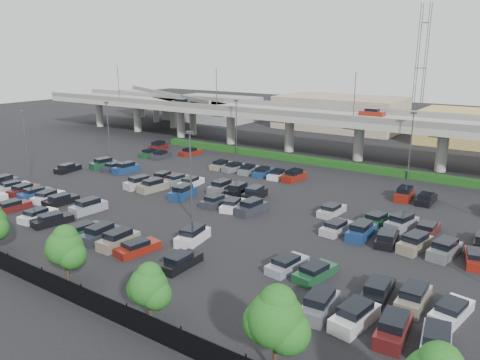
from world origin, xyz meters
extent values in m
plane|color=black|center=(0.00, 0.00, 0.00)|extent=(280.00, 280.00, 0.00)
cube|color=gray|center=(0.00, 32.00, 7.25)|extent=(150.00, 13.00, 1.10)
cube|color=slate|center=(0.00, 25.75, 8.30)|extent=(150.00, 0.50, 1.00)
cube|color=slate|center=(0.00, 38.25, 8.30)|extent=(150.00, 0.50, 1.00)
cylinder|color=gray|center=(-65.00, 32.00, 3.35)|extent=(1.80, 1.80, 6.70)
cube|color=slate|center=(-65.00, 32.00, 6.50)|extent=(2.60, 9.75, 0.50)
cylinder|color=gray|center=(-51.00, 32.00, 3.35)|extent=(1.80, 1.80, 6.70)
cube|color=slate|center=(-51.00, 32.00, 6.50)|extent=(2.60, 9.75, 0.50)
cylinder|color=gray|center=(-37.00, 32.00, 3.35)|extent=(1.80, 1.80, 6.70)
cube|color=slate|center=(-37.00, 32.00, 6.50)|extent=(2.60, 9.75, 0.50)
cylinder|color=gray|center=(-23.00, 32.00, 3.35)|extent=(1.80, 1.80, 6.70)
cube|color=slate|center=(-23.00, 32.00, 6.50)|extent=(2.60, 9.75, 0.50)
cylinder|color=gray|center=(-9.00, 32.00, 3.35)|extent=(1.80, 1.80, 6.70)
cube|color=slate|center=(-9.00, 32.00, 6.50)|extent=(2.60, 9.75, 0.50)
cylinder|color=gray|center=(5.00, 32.00, 3.35)|extent=(1.80, 1.80, 6.70)
cube|color=slate|center=(5.00, 32.00, 6.50)|extent=(2.60, 9.75, 0.50)
cylinder|color=gray|center=(19.00, 32.00, 3.35)|extent=(1.80, 1.80, 6.70)
cube|color=slate|center=(19.00, 32.00, 6.50)|extent=(2.60, 9.75, 0.50)
cube|color=black|center=(-34.00, 29.00, 8.21)|extent=(4.40, 1.82, 0.82)
cube|color=black|center=(-34.00, 29.00, 8.84)|extent=(2.30, 1.60, 0.50)
cube|color=maroon|center=(6.00, 35.00, 8.21)|extent=(4.40, 1.82, 0.82)
cube|color=black|center=(6.00, 35.00, 8.84)|extent=(2.30, 1.60, 0.50)
cylinder|color=#454549|center=(-50.00, 25.90, 11.80)|extent=(0.14, 0.14, 8.00)
cylinder|color=#454549|center=(-22.00, 25.90, 11.80)|extent=(0.14, 0.14, 8.00)
cylinder|color=#454549|center=(6.00, 25.90, 11.80)|extent=(0.14, 0.14, 8.00)
cube|color=gray|center=(-52.00, 43.00, 7.25)|extent=(50.93, 30.13, 1.10)
cube|color=slate|center=(-52.00, 43.00, 8.30)|extent=(47.34, 22.43, 1.00)
cylinder|color=gray|center=(-69.22, 51.03, 3.35)|extent=(1.60, 1.60, 6.70)
cylinder|color=gray|center=(-58.34, 45.96, 3.35)|extent=(1.60, 1.60, 6.70)
cylinder|color=gray|center=(-47.47, 40.89, 3.35)|extent=(1.60, 1.60, 6.70)
cylinder|color=gray|center=(-36.59, 35.82, 3.35)|extent=(1.60, 1.60, 6.70)
cube|color=#123910|center=(0.00, 25.00, 0.55)|extent=(66.00, 1.60, 1.10)
cube|color=black|center=(0.00, -28.00, 0.90)|extent=(70.00, 0.06, 1.80)
cylinder|color=black|center=(-4.00, -28.00, 1.00)|extent=(0.10, 0.10, 2.00)
cylinder|color=black|center=(1.00, -28.00, 1.00)|extent=(0.10, 0.10, 2.00)
cylinder|color=black|center=(6.00, -28.00, 1.00)|extent=(0.10, 0.10, 2.00)
cylinder|color=black|center=(11.00, -28.00, 1.00)|extent=(0.10, 0.10, 2.00)
cylinder|color=black|center=(16.00, -28.00, 1.00)|extent=(0.10, 0.10, 2.00)
cylinder|color=#332316|center=(2.00, -26.39, 0.99)|extent=(0.26, 0.26, 1.97)
sphere|color=#154A13|center=(2.00, -26.39, 3.39)|extent=(3.07, 3.07, 3.07)
sphere|color=#154A13|center=(2.71, -26.29, 2.85)|extent=(2.41, 2.41, 2.41)
sphere|color=#154A13|center=(1.40, -26.47, 3.07)|extent=(2.41, 2.41, 2.41)
sphere|color=#154A13|center=(2.04, -26.27, 4.27)|extent=(2.08, 2.08, 2.08)
cylinder|color=#332316|center=(12.00, -26.82, 0.90)|extent=(0.26, 0.26, 1.80)
sphere|color=#154A13|center=(12.00, -26.82, 3.09)|extent=(2.79, 2.79, 2.79)
sphere|color=#154A13|center=(12.65, -26.72, 2.59)|extent=(2.19, 2.19, 2.19)
sphere|color=#154A13|center=(11.45, -26.90, 2.79)|extent=(2.19, 2.19, 2.19)
sphere|color=#154A13|center=(12.04, -26.70, 3.89)|extent=(1.89, 1.89, 1.89)
cylinder|color=#332316|center=(22.00, -26.38, 1.10)|extent=(0.26, 0.26, 2.21)
sphere|color=#154A13|center=(22.00, -26.38, 3.80)|extent=(3.43, 3.43, 3.43)
sphere|color=#154A13|center=(22.80, -26.28, 3.19)|extent=(2.70, 2.70, 2.70)
sphere|color=#154A13|center=(21.33, -26.46, 3.43)|extent=(2.70, 2.70, 2.70)
sphere|color=#154A13|center=(22.04, -26.26, 4.78)|extent=(2.33, 2.33, 2.33)
cube|color=#4E1514|center=(-20.00, -18.50, 0.41)|extent=(2.05, 4.49, 0.82)
cube|color=black|center=(-20.00, -18.70, 1.04)|extent=(1.72, 2.38, 0.50)
cube|color=silver|center=(-14.50, -18.50, 0.41)|extent=(2.32, 4.58, 0.82)
cube|color=black|center=(-14.50, -18.70, 1.04)|extent=(1.86, 2.47, 0.50)
cube|color=black|center=(-11.75, -18.50, 0.41)|extent=(2.59, 4.66, 0.82)
cube|color=black|center=(-11.75, -18.70, 1.04)|extent=(1.99, 2.55, 0.50)
cube|color=#194728|center=(-6.25, -18.50, 0.41)|extent=(2.29, 4.57, 0.82)
cube|color=black|center=(-6.25, -18.70, 1.04)|extent=(1.84, 2.46, 0.50)
cube|color=#292C36|center=(-3.50, -18.50, 0.53)|extent=(2.13, 4.52, 1.05)
cube|color=black|center=(-3.50, -18.50, 1.34)|extent=(1.78, 2.71, 0.65)
cube|color=gray|center=(-0.75, -18.50, 0.53)|extent=(1.90, 4.43, 1.05)
cube|color=black|center=(-0.75, -18.50, 1.34)|extent=(1.65, 2.63, 0.65)
cube|color=maroon|center=(2.00, -18.50, 0.41)|extent=(2.51, 4.64, 0.82)
cube|color=black|center=(2.00, -18.70, 1.04)|extent=(1.95, 2.53, 0.50)
cube|color=black|center=(7.50, -18.50, 0.41)|extent=(1.86, 4.42, 0.82)
cube|color=black|center=(7.50, -18.70, 1.04)|extent=(1.62, 2.31, 0.50)
cube|color=slate|center=(21.25, -18.50, 0.53)|extent=(2.19, 4.54, 1.05)
cube|color=black|center=(21.25, -18.50, 1.34)|extent=(1.82, 2.73, 0.65)
cube|color=white|center=(24.00, -18.50, 0.53)|extent=(2.46, 4.62, 1.05)
cube|color=black|center=(24.00, -18.50, 1.34)|extent=(1.97, 2.81, 0.65)
cube|color=#4E1514|center=(26.75, -18.50, 0.53)|extent=(2.16, 4.53, 1.05)
cube|color=black|center=(26.75, -18.50, 1.34)|extent=(1.80, 2.72, 0.65)
cube|color=gray|center=(29.50, -18.50, 0.53)|extent=(2.50, 4.63, 1.05)
cube|color=black|center=(29.50, -18.50, 1.34)|extent=(2.00, 2.82, 0.65)
cube|color=#292C36|center=(-31.00, -13.50, 0.53)|extent=(2.20, 4.54, 1.05)
cube|color=black|center=(-31.00, -13.50, 1.34)|extent=(1.82, 2.73, 0.65)
cube|color=#ABABAF|center=(-28.25, -13.50, 0.41)|extent=(2.48, 4.63, 0.82)
cube|color=black|center=(-28.25, -13.70, 1.04)|extent=(1.94, 2.52, 0.50)
cube|color=#4E1514|center=(-25.50, -13.50, 0.41)|extent=(2.52, 4.64, 0.82)
cube|color=black|center=(-25.50, -13.70, 1.04)|extent=(1.96, 2.53, 0.50)
cube|color=navy|center=(-22.75, -13.50, 0.41)|extent=(2.09, 4.51, 0.82)
cube|color=black|center=(-22.75, -13.70, 1.04)|extent=(1.74, 2.40, 0.50)
cube|color=white|center=(-20.00, -13.50, 0.41)|extent=(2.73, 4.69, 0.82)
cube|color=black|center=(-20.00, -13.70, 1.04)|extent=(2.06, 2.59, 0.50)
cube|color=black|center=(-17.25, -13.50, 0.41)|extent=(2.03, 4.48, 0.82)
cube|color=black|center=(-17.25, -13.70, 1.04)|extent=(1.71, 2.38, 0.50)
cube|color=gray|center=(-11.75, -13.50, 0.53)|extent=(2.14, 4.52, 1.05)
cube|color=black|center=(-11.75, -13.50, 1.34)|extent=(1.79, 2.71, 0.65)
cube|color=white|center=(4.75, -13.50, 0.53)|extent=(2.49, 4.63, 1.05)
cube|color=black|center=(4.75, -13.50, 1.34)|extent=(1.99, 2.82, 0.65)
cube|color=gray|center=(15.75, -13.50, 0.41)|extent=(2.38, 4.60, 0.82)
cube|color=black|center=(15.75, -13.70, 1.04)|extent=(1.89, 2.49, 0.50)
cube|color=#194728|center=(18.50, -13.50, 0.41)|extent=(2.56, 4.65, 0.82)
cube|color=black|center=(18.50, -13.70, 1.04)|extent=(1.98, 2.55, 0.50)
cube|color=black|center=(24.00, -13.50, 0.41)|extent=(2.12, 4.51, 0.82)
cube|color=black|center=(24.00, -13.70, 1.04)|extent=(1.75, 2.40, 0.50)
cube|color=gray|center=(26.75, -13.50, 0.53)|extent=(1.83, 4.41, 1.05)
cube|color=black|center=(26.75, -13.50, 1.34)|extent=(1.61, 2.60, 0.65)
cube|color=silver|center=(29.50, -13.50, 0.41)|extent=(2.57, 4.65, 0.82)
cube|color=black|center=(29.50, -13.70, 1.04)|extent=(1.98, 2.55, 0.50)
cube|color=black|center=(-31.00, -2.50, 0.41)|extent=(2.52, 4.64, 0.82)
cube|color=black|center=(-31.00, -2.70, 1.04)|extent=(1.96, 2.53, 0.50)
cube|color=#ABABAF|center=(-14.50, -2.50, 0.53)|extent=(2.46, 4.62, 1.05)
cube|color=black|center=(-14.50, -2.50, 1.34)|extent=(1.97, 2.81, 0.65)
cube|color=gray|center=(-11.75, -2.50, 0.53)|extent=(2.40, 4.61, 1.05)
cube|color=black|center=(-11.75, -2.50, 1.34)|extent=(1.94, 2.79, 0.65)
cube|color=navy|center=(-6.25, -2.50, 0.53)|extent=(2.31, 4.58, 1.05)
cube|color=black|center=(-6.25, -2.50, 1.34)|extent=(1.89, 2.77, 0.65)
cube|color=#292C36|center=(-0.75, -2.50, 0.41)|extent=(1.89, 4.43, 0.82)
cube|color=black|center=(-0.75, -2.70, 1.04)|extent=(1.64, 2.33, 0.50)
cube|color=white|center=(2.00, -2.50, 0.41)|extent=(2.74, 4.69, 0.82)
cube|color=black|center=(2.00, -2.70, 1.04)|extent=(2.07, 2.60, 0.50)
cube|color=#292C36|center=(4.75, -2.50, 0.53)|extent=(2.23, 4.55, 1.05)
cube|color=black|center=(4.75, -2.50, 1.34)|extent=(1.84, 2.74, 0.65)
cube|color=#ABABAF|center=(15.75, -2.50, 0.41)|extent=(2.26, 4.56, 0.82)
cube|color=black|center=(15.75, -2.70, 1.04)|extent=(1.83, 2.45, 0.50)
cube|color=navy|center=(18.50, -2.50, 0.53)|extent=(1.92, 4.44, 1.05)
cube|color=black|center=(18.50, -2.50, 1.34)|extent=(1.66, 2.63, 0.65)
cube|color=black|center=(21.25, -2.50, 0.41)|extent=(2.44, 4.62, 0.82)
cube|color=black|center=(21.25, -2.70, 1.04)|extent=(1.92, 2.51, 0.50)
cube|color=gray|center=(24.00, -2.50, 0.53)|extent=(2.64, 4.67, 1.05)
cube|color=black|center=(24.00, -2.50, 1.34)|extent=(2.08, 2.86, 0.65)
cube|color=slate|center=(26.75, -2.50, 0.53)|extent=(2.54, 4.65, 1.05)
cube|color=black|center=(26.75, -2.50, 1.34)|extent=(2.02, 2.83, 0.65)
cube|color=maroon|center=(29.50, -2.50, 0.41)|extent=(2.73, 4.69, 0.82)
cube|color=black|center=(29.50, -2.70, 1.04)|extent=(2.06, 2.59, 0.50)
cube|color=#194728|center=(-28.25, 2.50, 0.53)|extent=(2.53, 4.64, 1.05)
cube|color=black|center=(-28.25, 2.50, 1.34)|extent=(2.01, 2.83, 0.65)
cube|color=#292C36|center=(-25.50, 2.50, 0.41)|extent=(2.00, 4.47, 0.82)
cube|color=black|center=(-25.50, 2.30, 1.04)|extent=(1.69, 2.36, 0.50)
cube|color=navy|center=(-22.75, 2.50, 0.53)|extent=(2.12, 4.52, 1.05)
cube|color=black|center=(-22.75, 2.50, 1.34)|extent=(1.78, 2.70, 0.65)
cube|color=#4E1514|center=(-14.50, 2.50, 0.41)|extent=(2.42, 4.61, 0.82)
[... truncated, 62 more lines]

